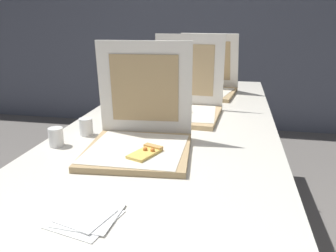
{
  "coord_description": "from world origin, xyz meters",
  "views": [
    {
      "loc": [
        0.27,
        -0.78,
        1.22
      ],
      "look_at": [
        0.02,
        0.49,
        0.8
      ],
      "focal_mm": 36.2,
      "sensor_mm": 36.0,
      "label": 1
    }
  ],
  "objects_px": {
    "pizza_box_back": "(206,85)",
    "cup_white_near_left": "(56,137)",
    "pizza_box_front": "(140,136)",
    "cup_white_far": "(144,98)",
    "cup_white_near_center": "(86,127)",
    "napkin_pile": "(87,217)",
    "table": "(171,135)",
    "cup_white_mid": "(110,110)",
    "pizza_box_middle": "(183,104)"
  },
  "relations": [
    {
      "from": "pizza_box_front",
      "to": "cup_white_far",
      "type": "relative_size",
      "value": 5.58
    },
    {
      "from": "table",
      "to": "napkin_pile",
      "type": "xyz_separation_m",
      "value": [
        -0.07,
        -0.78,
        0.05
      ]
    },
    {
      "from": "cup_white_near_center",
      "to": "cup_white_near_left",
      "type": "distance_m",
      "value": 0.16
    },
    {
      "from": "cup_white_near_left",
      "to": "napkin_pile",
      "type": "xyz_separation_m",
      "value": [
        0.33,
        -0.45,
        -0.03
      ]
    },
    {
      "from": "pizza_box_middle",
      "to": "cup_white_mid",
      "type": "distance_m",
      "value": 0.37
    },
    {
      "from": "table",
      "to": "napkin_pile",
      "type": "height_order",
      "value": "napkin_pile"
    },
    {
      "from": "table",
      "to": "pizza_box_back",
      "type": "bearing_deg",
      "value": 82.9
    },
    {
      "from": "cup_white_mid",
      "to": "cup_white_near_center",
      "type": "distance_m",
      "value": 0.28
    },
    {
      "from": "cup_white_near_center",
      "to": "cup_white_near_left",
      "type": "height_order",
      "value": "same"
    },
    {
      "from": "pizza_box_middle",
      "to": "cup_white_near_left",
      "type": "bearing_deg",
      "value": -124.09
    },
    {
      "from": "table",
      "to": "pizza_box_front",
      "type": "height_order",
      "value": "pizza_box_front"
    },
    {
      "from": "pizza_box_front",
      "to": "pizza_box_middle",
      "type": "height_order",
      "value": "same"
    },
    {
      "from": "pizza_box_middle",
      "to": "cup_white_near_center",
      "type": "bearing_deg",
      "value": -128.47
    },
    {
      "from": "table",
      "to": "cup_white_far",
      "type": "distance_m",
      "value": 0.45
    },
    {
      "from": "table",
      "to": "pizza_box_back",
      "type": "height_order",
      "value": "pizza_box_back"
    },
    {
      "from": "pizza_box_middle",
      "to": "cup_white_near_left",
      "type": "distance_m",
      "value": 0.68
    },
    {
      "from": "pizza_box_middle",
      "to": "napkin_pile",
      "type": "distance_m",
      "value": 0.99
    },
    {
      "from": "cup_white_mid",
      "to": "cup_white_near_left",
      "type": "xyz_separation_m",
      "value": [
        -0.06,
        -0.43,
        0.0
      ]
    },
    {
      "from": "cup_white_mid",
      "to": "cup_white_far",
      "type": "xyz_separation_m",
      "value": [
        0.1,
        0.28,
        0.0
      ]
    },
    {
      "from": "table",
      "to": "cup_white_near_left",
      "type": "bearing_deg",
      "value": -139.57
    },
    {
      "from": "pizza_box_back",
      "to": "cup_white_far",
      "type": "relative_size",
      "value": 5.79
    },
    {
      "from": "pizza_box_front",
      "to": "pizza_box_back",
      "type": "distance_m",
      "value": 1.06
    },
    {
      "from": "pizza_box_back",
      "to": "cup_white_near_left",
      "type": "bearing_deg",
      "value": -106.82
    },
    {
      "from": "cup_white_near_center",
      "to": "napkin_pile",
      "type": "relative_size",
      "value": 0.41
    },
    {
      "from": "cup_white_near_left",
      "to": "pizza_box_front",
      "type": "bearing_deg",
      "value": 3.51
    },
    {
      "from": "pizza_box_back",
      "to": "cup_white_far",
      "type": "distance_m",
      "value": 0.48
    },
    {
      "from": "pizza_box_back",
      "to": "cup_white_mid",
      "type": "relative_size",
      "value": 5.79
    },
    {
      "from": "cup_white_near_left",
      "to": "cup_white_near_center",
      "type": "bearing_deg",
      "value": 67.24
    },
    {
      "from": "table",
      "to": "pizza_box_middle",
      "type": "xyz_separation_m",
      "value": [
        0.02,
        0.2,
        0.1
      ]
    },
    {
      "from": "cup_white_far",
      "to": "pizza_box_back",
      "type": "bearing_deg",
      "value": 48.19
    },
    {
      "from": "pizza_box_back",
      "to": "cup_white_near_center",
      "type": "relative_size",
      "value": 5.79
    },
    {
      "from": "table",
      "to": "pizza_box_front",
      "type": "xyz_separation_m",
      "value": [
        -0.06,
        -0.32,
        0.1
      ]
    },
    {
      "from": "pizza_box_middle",
      "to": "cup_white_near_left",
      "type": "relative_size",
      "value": 5.6
    },
    {
      "from": "table",
      "to": "cup_white_near_left",
      "type": "height_order",
      "value": "cup_white_near_left"
    },
    {
      "from": "pizza_box_back",
      "to": "cup_white_near_left",
      "type": "height_order",
      "value": "pizza_box_back"
    },
    {
      "from": "cup_white_near_center",
      "to": "cup_white_near_left",
      "type": "relative_size",
      "value": 1.0
    },
    {
      "from": "pizza_box_back",
      "to": "napkin_pile",
      "type": "height_order",
      "value": "pizza_box_back"
    },
    {
      "from": "pizza_box_front",
      "to": "table",
      "type": "bearing_deg",
      "value": 73.83
    },
    {
      "from": "cup_white_far",
      "to": "napkin_pile",
      "type": "height_order",
      "value": "cup_white_far"
    },
    {
      "from": "napkin_pile",
      "to": "pizza_box_front",
      "type": "bearing_deg",
      "value": 89.27
    },
    {
      "from": "pizza_box_back",
      "to": "cup_white_near_left",
      "type": "distance_m",
      "value": 1.17
    },
    {
      "from": "table",
      "to": "cup_white_near_center",
      "type": "xyz_separation_m",
      "value": [
        -0.33,
        -0.19,
        0.08
      ]
    },
    {
      "from": "pizza_box_front",
      "to": "napkin_pile",
      "type": "relative_size",
      "value": 2.31
    },
    {
      "from": "pizza_box_back",
      "to": "napkin_pile",
      "type": "xyz_separation_m",
      "value": [
        -0.16,
        -1.51,
        -0.05
      ]
    },
    {
      "from": "table",
      "to": "pizza_box_middle",
      "type": "height_order",
      "value": "pizza_box_middle"
    },
    {
      "from": "pizza_box_middle",
      "to": "cup_white_near_center",
      "type": "xyz_separation_m",
      "value": [
        -0.35,
        -0.39,
        -0.02
      ]
    },
    {
      "from": "pizza_box_middle",
      "to": "table",
      "type": "bearing_deg",
      "value": -92.21
    },
    {
      "from": "table",
      "to": "pizza_box_front",
      "type": "relative_size",
      "value": 6.03
    },
    {
      "from": "pizza_box_front",
      "to": "cup_white_mid",
      "type": "xyz_separation_m",
      "value": [
        -0.27,
        0.41,
        -0.02
      ]
    },
    {
      "from": "pizza_box_back",
      "to": "napkin_pile",
      "type": "bearing_deg",
      "value": -88.41
    }
  ]
}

